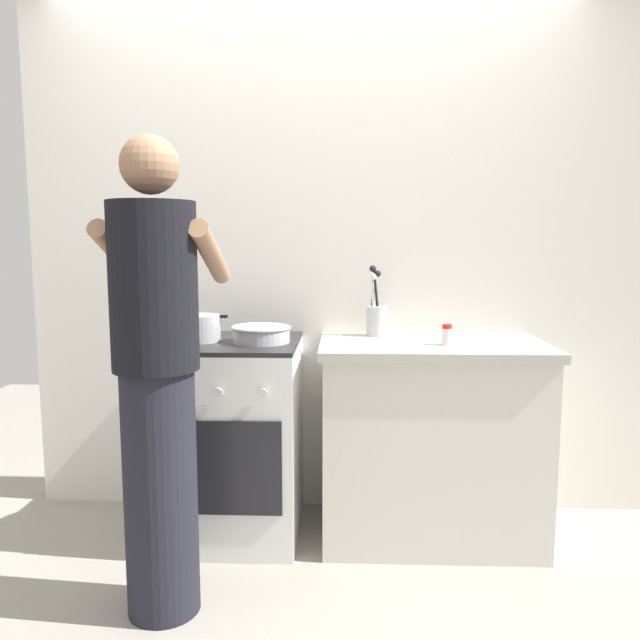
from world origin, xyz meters
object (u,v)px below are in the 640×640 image
at_px(stove_range, 233,438).
at_px(spice_bottle, 447,335).
at_px(pot, 199,328).
at_px(utensil_crock, 377,317).
at_px(person, 157,380).
at_px(mixing_bowl, 261,333).

distance_m(stove_range, spice_bottle, 1.07).
height_order(stove_range, pot, pot).
distance_m(pot, utensil_crock, 0.82).
xyz_separation_m(utensil_crock, spice_bottle, (0.29, -0.26, -0.05)).
bearing_deg(pot, stove_range, 6.59).
xyz_separation_m(stove_range, person, (-0.15, -0.62, 0.41)).
height_order(stove_range, spice_bottle, spice_bottle).
bearing_deg(mixing_bowl, person, -116.35).
distance_m(stove_range, pot, 0.53).
bearing_deg(pot, spice_bottle, -3.10).
bearing_deg(stove_range, utensil_crock, 15.40).
bearing_deg(pot, utensil_crock, 13.90).
relative_size(stove_range, person, 0.53).
height_order(utensil_crock, person, person).
relative_size(mixing_bowl, person, 0.16).
bearing_deg(utensil_crock, pot, -166.10).
distance_m(stove_range, utensil_crock, 0.87).
xyz_separation_m(pot, spice_bottle, (1.09, -0.06, -0.02)).
relative_size(stove_range, mixing_bowl, 3.36).
height_order(spice_bottle, person, person).
bearing_deg(mixing_bowl, utensil_crock, 22.76).
bearing_deg(spice_bottle, pot, 176.90).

